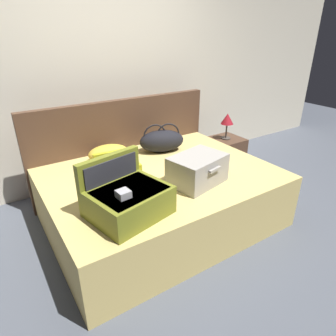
% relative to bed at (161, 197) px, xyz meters
% --- Properties ---
extents(ground_plane, '(12.00, 12.00, 0.00)m').
position_rel_bed_xyz_m(ground_plane, '(0.00, -0.40, -0.26)').
color(ground_plane, '#4C515B').
extents(back_wall, '(8.00, 0.10, 2.60)m').
position_rel_bed_xyz_m(back_wall, '(0.00, 1.25, 1.04)').
color(back_wall, beige).
rests_on(back_wall, ground).
extents(bed, '(2.09, 1.56, 0.53)m').
position_rel_bed_xyz_m(bed, '(0.00, 0.00, 0.00)').
color(bed, tan).
rests_on(bed, ground).
extents(headboard, '(2.13, 0.08, 1.07)m').
position_rel_bed_xyz_m(headboard, '(0.00, 0.82, 0.27)').
color(headboard, '#4C3323').
rests_on(headboard, ground).
extents(hard_case_large, '(0.62, 0.56, 0.41)m').
position_rel_bed_xyz_m(hard_case_large, '(-0.56, -0.43, 0.40)').
color(hard_case_large, olive).
rests_on(hard_case_large, bed).
extents(hard_case_medium, '(0.53, 0.43, 0.25)m').
position_rel_bed_xyz_m(hard_case_medium, '(0.17, -0.33, 0.39)').
color(hard_case_medium, gray).
rests_on(hard_case_medium, bed).
extents(hard_case_small, '(0.38, 0.30, 0.23)m').
position_rel_bed_xyz_m(hard_case_small, '(-0.39, 0.11, 0.36)').
color(hard_case_small, gold).
rests_on(hard_case_small, bed).
extents(duffel_bag, '(0.54, 0.39, 0.31)m').
position_rel_bed_xyz_m(duffel_bag, '(0.30, 0.46, 0.39)').
color(duffel_bag, black).
rests_on(duffel_bag, bed).
extents(pillow_near_headboard, '(0.44, 0.33, 0.16)m').
position_rel_bed_xyz_m(pillow_near_headboard, '(-0.29, 0.55, 0.35)').
color(pillow_near_headboard, gold).
rests_on(pillow_near_headboard, bed).
extents(nightstand, '(0.44, 0.40, 0.46)m').
position_rel_bed_xyz_m(nightstand, '(1.32, 0.53, -0.04)').
color(nightstand, '#4C3323').
rests_on(nightstand, ground).
extents(table_lamp, '(0.16, 0.16, 0.33)m').
position_rel_bed_xyz_m(table_lamp, '(1.32, 0.53, 0.44)').
color(table_lamp, '#3F3833').
rests_on(table_lamp, nightstand).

